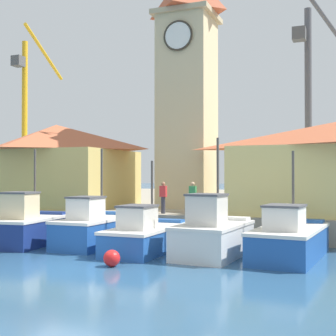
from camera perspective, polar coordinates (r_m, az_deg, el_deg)
ground_plane at (r=16.51m, az=-12.94°, el=-11.75°), size 300.00×300.00×0.00m
quay_wharf at (r=42.36m, az=9.26°, el=-4.29°), size 120.00×40.00×1.16m
fishing_boat_left_outer at (r=21.93m, az=-16.72°, el=-6.88°), size 2.54×4.26×4.31m
fishing_boat_left_inner at (r=20.83m, az=-8.95°, el=-7.31°), size 2.11×4.41×4.30m
fishing_boat_mid_left at (r=19.11m, az=-2.77°, el=-8.25°), size 2.12×4.74×3.72m
fishing_boat_center at (r=18.12m, az=5.48°, el=-8.15°), size 2.40×4.22×4.60m
fishing_boat_mid_right at (r=18.17m, az=14.58°, el=-8.42°), size 2.57×5.19×4.06m
clock_tower at (r=28.82m, az=2.35°, el=10.78°), size 3.51×3.51×16.29m
warehouse_left at (r=30.32m, az=-13.49°, el=0.42°), size 9.15×7.00×5.14m
port_crane_near at (r=49.37m, az=-16.91°, el=4.10°), size 2.47×9.93×17.35m
port_crane_far at (r=39.08m, az=16.84°, el=4.94°), size 4.04×7.06×16.59m
mooring_buoy at (r=16.31m, az=-6.87°, el=-10.87°), size 0.58×0.58×0.58m
dock_worker_near_tower at (r=23.38m, az=3.03°, el=-3.60°), size 0.34×0.22×1.62m
dock_worker_along_quay at (r=23.83m, az=-0.59°, el=-3.55°), size 0.34×0.22×1.62m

